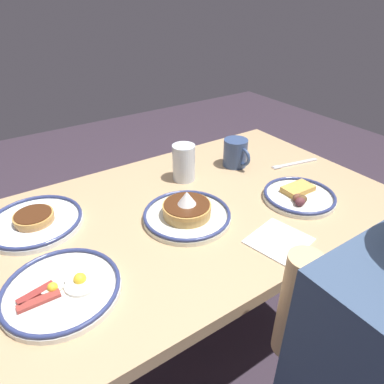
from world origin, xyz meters
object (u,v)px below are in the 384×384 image
object	(u,v)px
plate_far_companion	(35,221)
paper_napkin	(279,241)
coffee_mug	(236,153)
fork_near	(295,164)
drinking_glass	(184,164)
plate_center_pancakes	(299,196)
plate_near_main	(187,213)
plate_far_side	(62,289)

from	to	relation	value
plate_far_companion	paper_napkin	bearing A→B (deg)	140.17
coffee_mug	fork_near	bearing A→B (deg)	148.03
fork_near	drinking_glass	bearing A→B (deg)	-18.73
coffee_mug	drinking_glass	world-z (taller)	drinking_glass
plate_center_pancakes	fork_near	world-z (taller)	plate_center_pancakes
drinking_glass	fork_near	xyz separation A→B (m)	(-0.42, 0.14, -0.05)
paper_napkin	plate_near_main	bearing A→B (deg)	-56.38
plate_center_pancakes	coffee_mug	world-z (taller)	coffee_mug
plate_near_main	plate_far_side	world-z (taller)	plate_near_main
plate_center_pancakes	fork_near	xyz separation A→B (m)	(-0.18, -0.18, -0.01)
plate_near_main	paper_napkin	distance (m)	0.27
plate_near_main	plate_far_side	xyz separation A→B (m)	(0.39, 0.08, -0.01)
plate_center_pancakes	drinking_glass	xyz separation A→B (m)	(0.23, -0.32, 0.04)
plate_far_side	paper_napkin	bearing A→B (deg)	165.34
plate_near_main	plate_far_side	size ratio (longest dim) A/B	0.99
plate_near_main	drinking_glass	size ratio (longest dim) A/B	2.02
coffee_mug	paper_napkin	world-z (taller)	coffee_mug
plate_far_companion	paper_napkin	distance (m)	0.69
plate_far_side	coffee_mug	bearing A→B (deg)	-159.37
plate_center_pancakes	coffee_mug	distance (m)	0.31
plate_far_companion	paper_napkin	xyz separation A→B (m)	(-0.53, 0.44, -0.01)
plate_center_pancakes	fork_near	distance (m)	0.26
drinking_glass	paper_napkin	size ratio (longest dim) A/B	0.86
plate_far_companion	coffee_mug	distance (m)	0.72
plate_near_main	drinking_glass	bearing A→B (deg)	-120.67
plate_far_side	plate_near_main	bearing A→B (deg)	-167.76
plate_near_main	plate_center_pancakes	distance (m)	0.37
plate_near_main	paper_napkin	world-z (taller)	plate_near_main
plate_far_companion	coffee_mug	size ratio (longest dim) A/B	2.12
plate_center_pancakes	coffee_mug	bearing A→B (deg)	-87.61
plate_far_companion	drinking_glass	size ratio (longest dim) A/B	2.06
drinking_glass	paper_napkin	distance (m)	0.44
coffee_mug	fork_near	distance (m)	0.24
plate_near_main	fork_near	bearing A→B (deg)	-172.70
plate_far_companion	paper_napkin	world-z (taller)	plate_far_companion
coffee_mug	plate_near_main	bearing A→B (deg)	29.10
plate_near_main	plate_center_pancakes	size ratio (longest dim) A/B	1.14
paper_napkin	fork_near	bearing A→B (deg)	-142.98
plate_near_main	coffee_mug	distance (m)	0.40
coffee_mug	drinking_glass	size ratio (longest dim) A/B	0.97
plate_center_pancakes	drinking_glass	size ratio (longest dim) A/B	1.78
plate_near_main	plate_center_pancakes	xyz separation A→B (m)	(-0.36, 0.11, -0.01)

